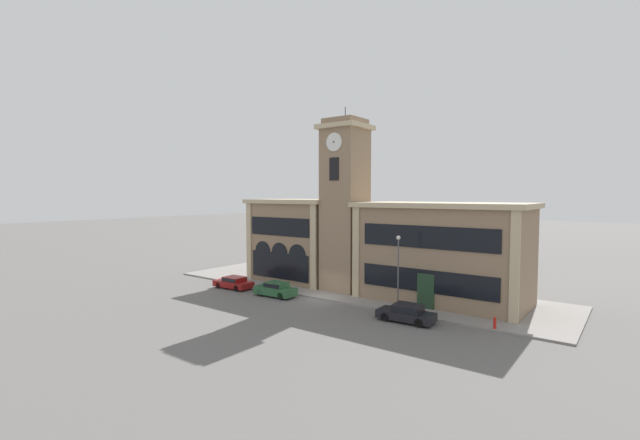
{
  "coord_description": "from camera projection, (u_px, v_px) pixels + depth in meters",
  "views": [
    {
      "loc": [
        23.88,
        -31.54,
        9.78
      ],
      "look_at": [
        -1.73,
        2.53,
        7.28
      ],
      "focal_mm": 24.0,
      "sensor_mm": 36.0,
      "label": 1
    }
  ],
  "objects": [
    {
      "name": "sidewalk_kerb",
      "position": [
        352.0,
        288.0,
        44.71
      ],
      "size": [
        41.73,
        11.63,
        0.15
      ],
      "color": "gray",
      "rests_on": "ground_plane"
    },
    {
      "name": "parked_car_near",
      "position": [
        234.0,
        282.0,
        44.73
      ],
      "size": [
        4.34,
        2.08,
        1.24
      ],
      "rotation": [
        0.0,
        0.0,
        3.19
      ],
      "color": "maroon",
      "rests_on": "ground_plane"
    },
    {
      "name": "town_hall_left_wing",
      "position": [
        300.0,
        240.0,
        48.94
      ],
      "size": [
        10.72,
        7.8,
        9.29
      ],
      "color": "#897056",
      "rests_on": "ground_plane"
    },
    {
      "name": "street_lamp",
      "position": [
        398.0,
        262.0,
        35.26
      ],
      "size": [
        0.36,
        0.36,
        6.3
      ],
      "color": "#4C4C51",
      "rests_on": "sidewalk_kerb"
    },
    {
      "name": "town_hall_right_wing",
      "position": [
        442.0,
        252.0,
        38.92
      ],
      "size": [
        15.37,
        7.8,
        9.1
      ],
      "color": "#897056",
      "rests_on": "ground_plane"
    },
    {
      "name": "parked_car_mid",
      "position": [
        276.0,
        289.0,
        41.14
      ],
      "size": [
        4.26,
        1.93,
        1.42
      ],
      "rotation": [
        0.0,
        0.0,
        3.19
      ],
      "color": "#285633",
      "rests_on": "ground_plane"
    },
    {
      "name": "fire_hydrant",
      "position": [
        495.0,
        323.0,
        30.78
      ],
      "size": [
        0.22,
        0.22,
        0.87
      ],
      "color": "red",
      "rests_on": "sidewalk_kerb"
    },
    {
      "name": "ground_plane",
      "position": [
        319.0,
        299.0,
        40.07
      ],
      "size": [
        300.0,
        300.0,
        0.0
      ],
      "primitive_type": "plane",
      "color": "#605E5B"
    },
    {
      "name": "clock_tower",
      "position": [
        345.0,
        205.0,
        43.09
      ],
      "size": [
        4.48,
        4.48,
        18.54
      ],
      "color": "#897056",
      "rests_on": "ground_plane"
    },
    {
      "name": "parked_car_far",
      "position": [
        407.0,
        313.0,
        32.92
      ],
      "size": [
        4.47,
        2.03,
        1.38
      ],
      "rotation": [
        0.0,
        0.0,
        3.19
      ],
      "color": "black",
      "rests_on": "ground_plane"
    }
  ]
}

